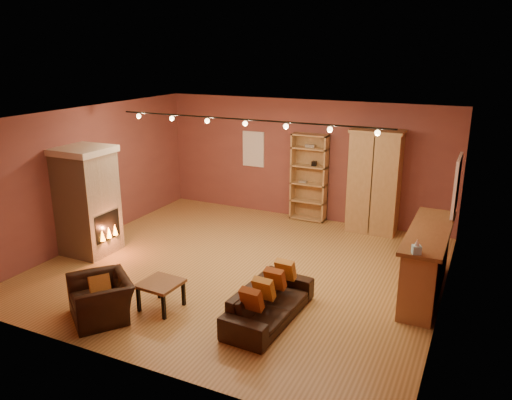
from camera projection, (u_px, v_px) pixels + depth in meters
The scene contains 16 objects.
floor at pixel (241, 267), 9.28m from camera, with size 7.00×7.00×0.00m, color olive.
ceiling at pixel (240, 116), 8.46m from camera, with size 7.00×7.00×0.00m, color brown.
back_wall at pixel (304, 160), 11.68m from camera, with size 7.00×0.02×2.80m, color brown.
left_wall at pixel (90, 175), 10.31m from camera, with size 0.02×6.50×2.80m, color brown.
right_wall at pixel (449, 224), 7.43m from camera, with size 0.02×6.50×2.80m, color brown.
fireplace at pixel (88, 201), 9.70m from camera, with size 1.01×0.98×2.12m.
back_window at pixel (253, 149), 12.15m from camera, with size 0.56×0.04×0.86m, color white.
bookcase at pixel (310, 177), 11.60m from camera, with size 0.84×0.33×2.05m.
armoire at pixel (374, 182), 10.79m from camera, with size 1.12×0.64×2.27m.
bar_counter at pixel (426, 262), 8.13m from camera, with size 0.63×2.36×1.13m.
tissue_box at pixel (417, 248), 7.02m from camera, with size 0.15×0.15×0.22m.
right_window at pixel (457, 185), 8.58m from camera, with size 0.05×0.90×1.00m, color white.
loveseat at pixel (269, 296), 7.42m from camera, with size 0.63×1.84×0.76m.
armchair at pixel (101, 292), 7.44m from camera, with size 1.14×1.07×0.84m.
coffee_table at pixel (161, 286), 7.72m from camera, with size 0.62×0.62×0.45m.
track_rail at pixel (245, 122), 8.67m from camera, with size 5.20×0.09×0.13m.
Camera 1 is at (3.90, -7.56, 3.91)m, focal length 35.00 mm.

